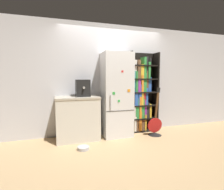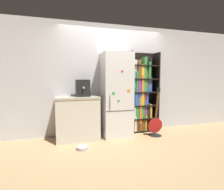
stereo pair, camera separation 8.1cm
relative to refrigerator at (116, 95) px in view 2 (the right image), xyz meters
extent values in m
plane|color=tan|center=(0.00, -0.17, -0.95)|extent=(16.00, 16.00, 0.00)
cube|color=silver|center=(0.00, 0.31, 0.35)|extent=(8.00, 0.05, 2.60)
cube|color=silver|center=(0.00, 0.00, 0.00)|extent=(0.65, 0.56, 1.90)
cube|color=#333333|center=(0.00, -0.28, -0.32)|extent=(0.64, 0.01, 0.01)
cube|color=#B2B2B7|center=(-0.23, -0.29, -0.12)|extent=(0.02, 0.02, 0.30)
cube|color=green|center=(-0.16, -0.28, 0.06)|extent=(0.05, 0.02, 0.06)
cube|color=orange|center=(0.19, -0.28, 0.11)|extent=(0.06, 0.01, 0.06)
cube|color=red|center=(0.04, -0.28, 0.52)|extent=(0.04, 0.01, 0.04)
cube|color=green|center=(-0.04, -0.28, -0.11)|extent=(0.05, 0.01, 0.05)
cube|color=black|center=(0.38, 0.13, 0.03)|extent=(0.03, 0.30, 1.96)
cube|color=black|center=(1.10, 0.13, 0.03)|extent=(0.03, 0.30, 1.96)
cube|color=black|center=(0.74, 0.27, 0.03)|extent=(0.75, 0.03, 1.96)
cube|color=black|center=(0.74, 0.13, -0.93)|extent=(0.69, 0.27, 0.03)
cube|color=black|center=(0.74, 0.13, -0.62)|extent=(0.69, 0.27, 0.03)
cube|color=black|center=(0.74, 0.13, -0.30)|extent=(0.69, 0.27, 0.03)
cube|color=black|center=(0.74, 0.13, 0.03)|extent=(0.69, 0.27, 0.03)
cube|color=black|center=(0.74, 0.13, 0.36)|extent=(0.69, 0.27, 0.03)
cube|color=black|center=(0.74, 0.13, 0.68)|extent=(0.69, 0.27, 0.03)
cube|color=gold|center=(0.43, 0.12, -0.70)|extent=(0.05, 0.23, 0.43)
cube|color=silver|center=(0.50, 0.13, -0.74)|extent=(0.05, 0.23, 0.37)
cube|color=brown|center=(0.56, 0.13, -0.66)|extent=(0.05, 0.22, 0.53)
cube|color=orange|center=(0.63, 0.13, -0.67)|extent=(0.07, 0.23, 0.49)
cube|color=brown|center=(0.72, 0.13, -0.73)|extent=(0.07, 0.21, 0.37)
cube|color=gold|center=(0.78, 0.13, -0.72)|extent=(0.04, 0.23, 0.40)
cube|color=silver|center=(0.45, 0.13, -0.44)|extent=(0.09, 0.23, 0.33)
cube|color=#338C3F|center=(0.55, 0.12, -0.36)|extent=(0.09, 0.22, 0.50)
cube|color=orange|center=(0.63, 0.13, -0.34)|extent=(0.05, 0.25, 0.54)
cube|color=#338C3F|center=(0.70, 0.12, -0.36)|extent=(0.09, 0.21, 0.49)
cube|color=purple|center=(0.78, 0.13, -0.38)|extent=(0.05, 0.20, 0.45)
cube|color=#262628|center=(0.85, 0.14, -0.42)|extent=(0.07, 0.21, 0.38)
cube|color=gold|center=(0.91, 0.13, -0.44)|extent=(0.05, 0.22, 0.34)
cube|color=#262628|center=(0.44, 0.13, -0.06)|extent=(0.06, 0.23, 0.45)
cube|color=#2D59B2|center=(0.52, 0.14, -0.11)|extent=(0.09, 0.24, 0.34)
cube|color=#2D59B2|center=(0.62, 0.13, -0.03)|extent=(0.07, 0.23, 0.50)
cube|color=gold|center=(0.68, 0.14, -0.03)|extent=(0.05, 0.25, 0.50)
cube|color=red|center=(0.74, 0.13, -0.02)|extent=(0.06, 0.20, 0.53)
cube|color=#2D59B2|center=(0.81, 0.13, -0.07)|extent=(0.05, 0.20, 0.42)
cube|color=teal|center=(0.45, 0.13, 0.30)|extent=(0.08, 0.21, 0.50)
cube|color=#338C3F|center=(0.53, 0.14, 0.30)|extent=(0.05, 0.25, 0.50)
cube|color=purple|center=(0.59, 0.13, 0.21)|extent=(0.07, 0.24, 0.34)
cube|color=orange|center=(0.67, 0.13, 0.25)|extent=(0.05, 0.26, 0.41)
cube|color=#338C3F|center=(0.74, 0.14, 0.27)|extent=(0.09, 0.23, 0.46)
cube|color=brown|center=(0.82, 0.14, 0.30)|extent=(0.05, 0.21, 0.51)
cube|color=#2D59B2|center=(0.89, 0.14, 0.22)|extent=(0.08, 0.19, 0.35)
cube|color=orange|center=(0.43, 0.14, 0.62)|extent=(0.04, 0.23, 0.50)
cube|color=silver|center=(0.50, 0.14, 0.59)|extent=(0.07, 0.21, 0.44)
cube|color=brown|center=(0.58, 0.12, 0.59)|extent=(0.07, 0.23, 0.44)
cube|color=gold|center=(0.67, 0.13, 0.54)|extent=(0.08, 0.24, 0.34)
cube|color=#338C3F|center=(0.74, 0.14, 0.63)|extent=(0.06, 0.24, 0.52)
cube|color=#262628|center=(0.80, 0.13, 0.64)|extent=(0.04, 0.19, 0.53)
cube|color=#338C3F|center=(0.86, 0.13, 0.57)|extent=(0.06, 0.24, 0.40)
cylinder|color=black|center=(0.91, 0.13, 0.79)|extent=(0.10, 0.10, 0.18)
cube|color=beige|center=(-0.89, 0.00, -0.50)|extent=(0.90, 0.57, 0.90)
cube|color=#B2A893|center=(-0.89, 0.00, -0.03)|extent=(0.92, 0.59, 0.04)
cube|color=black|center=(-0.77, 0.00, 0.17)|extent=(0.30, 0.27, 0.36)
cylinder|color=#A5A39E|center=(-0.77, -0.16, 0.19)|extent=(0.04, 0.06, 0.04)
cone|color=black|center=(0.86, -0.27, -0.92)|extent=(0.31, 0.31, 0.06)
cylinder|color=#B21919|center=(0.86, -0.27, -0.71)|extent=(0.35, 0.09, 0.35)
cube|color=brown|center=(0.86, -0.34, -0.24)|extent=(0.04, 0.10, 0.60)
cube|color=black|center=(0.86, -0.38, 0.11)|extent=(0.07, 0.04, 0.11)
cylinder|color=#B7B7BC|center=(-0.86, -0.61, -0.92)|extent=(0.22, 0.22, 0.06)
torus|color=#B7B7BC|center=(-0.86, -0.61, -0.90)|extent=(0.22, 0.22, 0.01)
camera|label=1|loc=(-1.30, -3.77, 0.37)|focal=28.00mm
camera|label=2|loc=(-1.22, -3.79, 0.37)|focal=28.00mm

